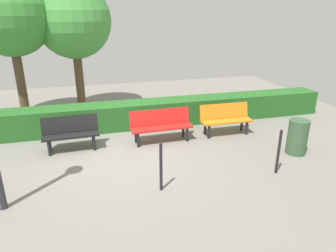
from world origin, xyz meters
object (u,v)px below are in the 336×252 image
(tree_near, at_px, (74,21))
(trash_bin, at_px, (297,137))
(bench_orange, at_px, (225,118))
(tree_mid, at_px, (9,16))
(bench_red, at_px, (161,124))
(bench_black, at_px, (71,132))

(tree_near, height_order, trash_bin, tree_near)
(bench_orange, bearing_deg, tree_mid, -26.25)
(bench_red, relative_size, trash_bin, 1.90)
(bench_black, height_order, tree_mid, tree_mid)
(bench_black, relative_size, tree_near, 0.33)
(bench_red, height_order, tree_near, tree_near)
(tree_near, distance_m, trash_bin, 7.52)
(bench_black, bearing_deg, tree_mid, -64.80)
(bench_orange, relative_size, bench_black, 1.04)
(trash_bin, bearing_deg, bench_orange, -55.18)
(tree_near, relative_size, trash_bin, 4.87)
(tree_mid, bearing_deg, trash_bin, 146.49)
(bench_orange, bearing_deg, bench_red, 1.66)
(bench_orange, height_order, bench_red, same)
(bench_red, xyz_separation_m, bench_black, (2.31, -0.06, -0.01))
(trash_bin, bearing_deg, tree_near, -44.26)
(bench_red, relative_size, tree_near, 0.39)
(bench_orange, relative_size, trash_bin, 1.67)
(bench_red, distance_m, trash_bin, 3.44)
(bench_orange, relative_size, tree_mid, 0.33)
(bench_black, relative_size, trash_bin, 1.60)
(bench_black, distance_m, tree_mid, 4.19)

